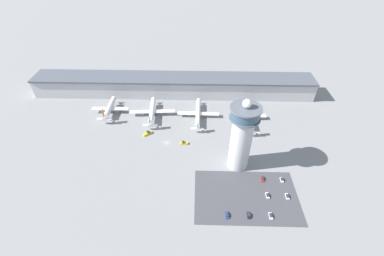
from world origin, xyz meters
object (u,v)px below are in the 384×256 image
control_tower (242,136)px  car_green_van (262,179)px  service_truck_fuel (184,143)px  car_black_suv (271,216)px  car_silver_sedan (227,215)px  car_red_hatchback (268,195)px  car_grey_coupe (287,196)px  service_truck_baggage (148,133)px  car_maroon_suv (249,215)px  airplane_gate_bravo (152,112)px  car_navy_sedan (282,180)px  airplane_gate_alpha (110,109)px  airplane_gate_charlie (198,114)px  service_truck_catering (246,113)px  airplane_gate_delta (248,116)px

control_tower → car_green_van: (15.13, -12.86, -26.07)m
service_truck_fuel → car_black_suv: 80.17m
control_tower → car_green_van: size_ratio=11.44×
car_silver_sedan → car_red_hatchback: 29.75m
car_grey_coupe → car_green_van: bearing=133.9°
service_truck_fuel → service_truck_baggage: service_truck_fuel is taller
car_black_suv → service_truck_baggage: bearing=139.5°
car_maroon_suv → car_red_hatchback: bearing=45.9°
airplane_gate_bravo → service_truck_fuel: size_ratio=6.83×
car_maroon_suv → car_red_hatchback: size_ratio=0.96×
car_navy_sedan → car_red_hatchback: car_navy_sedan is taller
service_truck_baggage → car_black_suv: 108.83m
airplane_gate_alpha → service_truck_baggage: (37.30, -27.42, -4.02)m
service_truck_baggage → airplane_gate_charlie: bearing=30.2°
airplane_gate_bravo → service_truck_catering: size_ratio=6.15×
service_truck_catering → airplane_gate_bravo: bearing=-177.0°
car_silver_sedan → car_navy_sedan: 46.53m
service_truck_catering → airplane_gate_delta: bearing=-89.9°
service_truck_fuel → service_truck_baggage: (-29.51, 10.74, -0.03)m
control_tower → airplane_gate_alpha: size_ratio=1.64×
service_truck_baggage → service_truck_catering: bearing=19.3°
airplane_gate_charlie → car_silver_sedan: 95.72m
service_truck_fuel → car_navy_sedan: size_ratio=1.40×
car_maroon_suv → car_green_van: bearing=64.7°
service_truck_fuel → car_grey_coupe: (66.29, -46.20, -0.35)m
service_truck_fuel → car_silver_sedan: (28.03, -60.03, -0.29)m
service_truck_baggage → car_silver_sedan: (57.53, -70.77, -0.27)m
service_truck_catering → car_green_van: size_ratio=1.37×
airplane_gate_charlie → car_maroon_suv: bearing=-72.2°
airplane_gate_bravo → car_silver_sedan: 111.18m
airplane_gate_alpha → car_red_hatchback: bearing=-34.8°
car_silver_sedan → car_maroon_suv: car_maroon_suv is taller
car_maroon_suv → car_navy_sedan: size_ratio=1.02×
airplane_gate_bravo → car_silver_sedan: bearing=-59.0°
airplane_gate_bravo → car_black_suv: 125.96m
car_red_hatchback → control_tower: bearing=121.6°
airplane_gate_charlie → car_red_hatchback: 91.12m
airplane_gate_charlie → car_black_suv: 103.27m
control_tower → airplane_gate_bravo: bearing=140.7°
control_tower → airplane_gate_charlie: 64.81m
airplane_gate_bravo → airplane_gate_charlie: bearing=-1.8°
airplane_gate_delta → airplane_gate_bravo: bearing=177.6°
airplane_gate_alpha → car_red_hatchback: size_ratio=7.45×
airplane_gate_alpha → car_black_suv: (120.07, -98.08, -4.34)m
control_tower → car_maroon_suv: 47.80m
airplane_gate_charlie → car_green_van: bearing=-57.3°
car_silver_sedan → airplane_gate_charlie: bearing=100.6°
car_silver_sedan → service_truck_fuel: bearing=115.0°
control_tower → car_green_van: control_tower is taller
airplane_gate_delta → service_truck_baggage: bearing=-165.6°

